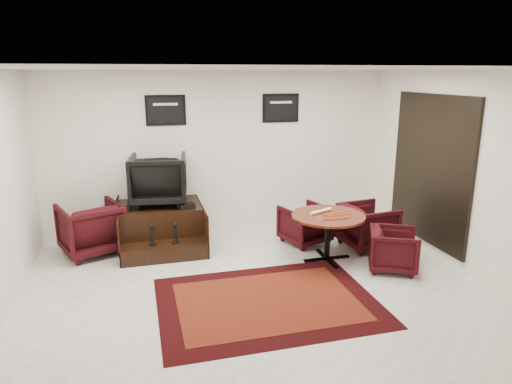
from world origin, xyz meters
The scene contains 16 objects.
ground centered at (0.00, 0.00, 0.00)m, with size 6.00×6.00×0.00m, color silver.
room_shell centered at (0.41, 0.12, 1.79)m, with size 6.02×5.02×2.81m.
area_rug centered at (0.04, -0.38, 0.01)m, with size 2.67×2.00×0.01m.
shine_podium centered at (-1.10, 1.91, 0.31)m, with size 1.32×1.35×0.68m.
shine_chair centered at (-1.10, 2.05, 1.13)m, with size 0.87×0.82×0.90m, color black.
shoes_pair centered at (-1.59, 1.84, 0.73)m, with size 0.30×0.35×0.11m.
polish_kit centered at (-0.70, 1.66, 0.72)m, with size 0.24×0.16×0.08m, color black.
umbrella_black centered at (-1.84, 1.75, 0.39)m, with size 0.29×0.11×0.79m, color black, non-canonical shape.
umbrella_hooked centered at (-1.87, 1.96, 0.46)m, with size 0.34×0.13×0.93m, color black, non-canonical shape.
armchair_side centered at (-2.17, 1.87, 0.44)m, with size 0.86×0.81×0.89m, color black.
meeting_table centered at (1.28, 0.67, 0.62)m, with size 1.09×1.09×0.71m.
table_chair_back centered at (1.21, 1.43, 0.35)m, with size 0.69×0.64×0.71m, color black.
table_chair_window centered at (2.12, 1.00, 0.39)m, with size 0.76×0.71×0.78m, color black.
table_chair_corner centered at (2.05, 0.10, 0.33)m, with size 0.65×0.61×0.67m, color black.
paper_roll centered at (1.21, 0.80, 0.74)m, with size 0.05×0.05×0.42m, color white.
table_clutter centered at (1.39, 0.60, 0.72)m, with size 0.57×0.35×0.01m.
Camera 1 is at (-1.42, -5.29, 2.75)m, focal length 32.00 mm.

